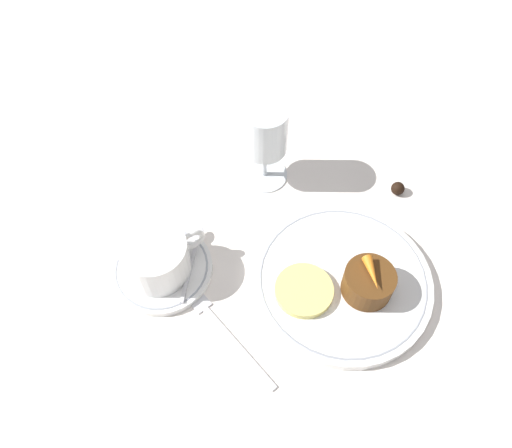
# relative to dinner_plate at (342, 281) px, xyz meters

# --- Properties ---
(ground_plane) EXTENTS (3.00, 3.00, 0.00)m
(ground_plane) POSITION_rel_dinner_plate_xyz_m (-0.04, 0.04, -0.01)
(ground_plane) COLOR white
(dinner_plate) EXTENTS (0.23, 0.23, 0.01)m
(dinner_plate) POSITION_rel_dinner_plate_xyz_m (0.00, 0.00, 0.00)
(dinner_plate) COLOR white
(dinner_plate) RESTS_ON ground_plane
(saucer) EXTENTS (0.13, 0.13, 0.01)m
(saucer) POSITION_rel_dinner_plate_xyz_m (-0.20, 0.13, -0.00)
(saucer) COLOR white
(saucer) RESTS_ON ground_plane
(coffee_cup) EXTENTS (0.11, 0.09, 0.06)m
(coffee_cup) POSITION_rel_dinner_plate_xyz_m (-0.20, 0.13, 0.03)
(coffee_cup) COLOR white
(coffee_cup) RESTS_ON saucer
(spoon) EXTENTS (0.08, 0.10, 0.00)m
(spoon) POSITION_rel_dinner_plate_xyz_m (-0.15, 0.13, 0.00)
(spoon) COLOR silver
(spoon) RESTS_ON saucer
(wine_glass) EXTENTS (0.07, 0.07, 0.13)m
(wine_glass) POSITION_rel_dinner_plate_xyz_m (0.00, 0.21, 0.08)
(wine_glass) COLOR silver
(wine_glass) RESTS_ON ground_plane
(fork) EXTENTS (0.05, 0.18, 0.01)m
(fork) POSITION_rel_dinner_plate_xyz_m (-0.17, 0.03, -0.01)
(fork) COLOR silver
(fork) RESTS_ON ground_plane
(dessert_cake) EXTENTS (0.06, 0.06, 0.04)m
(dessert_cake) POSITION_rel_dinner_plate_xyz_m (0.02, -0.03, 0.02)
(dessert_cake) COLOR #563314
(dessert_cake) RESTS_ON dinner_plate
(carrot_garnish) EXTENTS (0.03, 0.05, 0.01)m
(carrot_garnish) POSITION_rel_dinner_plate_xyz_m (0.02, -0.03, 0.05)
(carrot_garnish) COLOR orange
(carrot_garnish) RESTS_ON dessert_cake
(pineapple_slice) EXTENTS (0.07, 0.07, 0.01)m
(pineapple_slice) POSITION_rel_dinner_plate_xyz_m (-0.05, 0.01, 0.01)
(pineapple_slice) COLOR #EFE075
(pineapple_slice) RESTS_ON dinner_plate
(chocolate_truffle) EXTENTS (0.02, 0.02, 0.02)m
(chocolate_truffle) POSITION_rel_dinner_plate_xyz_m (0.16, 0.09, 0.00)
(chocolate_truffle) COLOR black
(chocolate_truffle) RESTS_ON ground_plane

